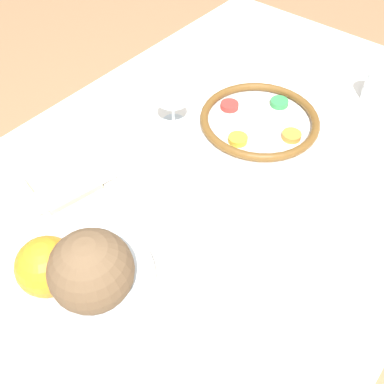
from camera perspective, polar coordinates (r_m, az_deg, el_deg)
name	(u,v)px	position (r m, az deg, el deg)	size (l,w,h in m)	color
ground_plane	(196,333)	(1.57, 0.54, -17.53)	(8.00, 8.00, 0.00)	#99704C
dining_table	(197,276)	(1.25, 0.66, -10.68)	(1.59, 0.93, 0.72)	white
seder_plate	(259,121)	(1.11, 8.55, 8.93)	(0.29, 0.29, 0.03)	silver
wine_glass	(172,89)	(1.06, -2.51, 12.98)	(0.08, 0.08, 0.14)	silver
fruit_stand	(84,288)	(0.71, -13.51, -11.76)	(0.22, 0.22, 0.13)	silver
orange_fruit	(47,267)	(0.66, -17.95, -8.99)	(0.09, 0.09, 0.09)	orange
coconut	(91,271)	(0.62, -12.67, -9.73)	(0.12, 0.12, 0.12)	brown
bread_plate	(64,184)	(0.99, -15.94, 0.95)	(0.16, 0.16, 0.02)	beige
napkin_roll	(74,186)	(0.96, -14.77, 0.75)	(0.18, 0.09, 0.05)	white
cup_near	(378,87)	(1.26, 22.53, 12.27)	(0.07, 0.07, 0.08)	silver
fork_left	(351,175)	(1.04, 19.55, 2.07)	(0.07, 0.19, 0.01)	silver
fork_right	(345,183)	(1.02, 18.83, 1.14)	(0.06, 0.19, 0.01)	silver
spoon	(62,183)	(1.00, -16.20, 1.06)	(0.17, 0.04, 0.01)	silver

